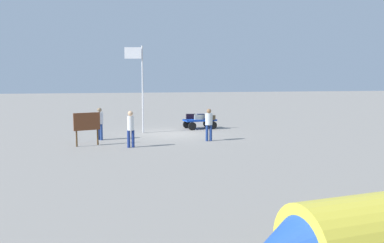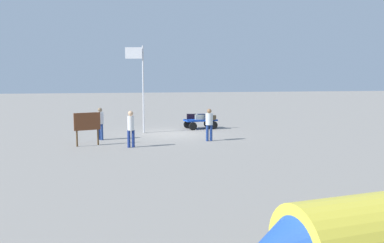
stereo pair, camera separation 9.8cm
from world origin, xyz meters
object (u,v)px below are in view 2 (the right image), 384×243
at_px(worker_supervisor, 131,127).
at_px(suitcase_navy, 191,116).
at_px(suitcase_maroon, 212,118).
at_px(signboard, 87,124).
at_px(suitcase_grey, 201,117).
at_px(suitcase_tan, 200,117).
at_px(worker_lead, 209,122).
at_px(luggage_cart, 200,122).
at_px(flagpole, 141,80).
at_px(worker_trailing, 100,121).

bearing_deg(worker_supervisor, suitcase_navy, -122.28).
distance_m(suitcase_maroon, signboard, 8.70).
height_order(suitcase_grey, suitcase_maroon, suitcase_grey).
relative_size(suitcase_grey, signboard, 0.29).
bearing_deg(signboard, suitcase_navy, -137.46).
bearing_deg(suitcase_tan, suitcase_navy, -47.06).
xyz_separation_m(suitcase_grey, suitcase_maroon, (-0.57, 0.40, -0.03)).
bearing_deg(suitcase_maroon, worker_lead, 74.92).
height_order(suitcase_grey, worker_supervisor, worker_supervisor).
xyz_separation_m(luggage_cart, flagpole, (3.77, 1.17, 2.65)).
distance_m(suitcase_navy, signboard, 8.30).
relative_size(suitcase_navy, flagpole, 0.12).
bearing_deg(luggage_cart, suitcase_maroon, 148.13).
bearing_deg(suitcase_navy, signboard, 42.54).
relative_size(luggage_cart, worker_supervisor, 1.23).
bearing_deg(worker_supervisor, suitcase_grey, -127.33).
bearing_deg(suitcase_navy, luggage_cart, 141.76).
height_order(worker_lead, worker_supervisor, worker_supervisor).
distance_m(worker_trailing, signboard, 1.82).
xyz_separation_m(suitcase_tan, worker_trailing, (6.00, 3.40, 0.24)).
height_order(suitcase_grey, signboard, signboard).
xyz_separation_m(luggage_cart, suitcase_navy, (0.49, -0.39, 0.32)).
distance_m(suitcase_tan, suitcase_navy, 0.64).
relative_size(suitcase_tan, worker_lead, 0.35).
height_order(worker_lead, signboard, worker_lead).
height_order(worker_trailing, flagpole, flagpole).
relative_size(flagpole, signboard, 3.19).
xyz_separation_m(worker_trailing, worker_supervisor, (-1.46, 2.62, -0.01)).
height_order(luggage_cart, flagpole, flagpole).
xyz_separation_m(worker_trailing, signboard, (0.55, 1.73, 0.07)).
relative_size(luggage_cart, flagpole, 0.42).
height_order(suitcase_tan, signboard, signboard).
bearing_deg(worker_supervisor, suitcase_maroon, -132.49).
height_order(suitcase_grey, flagpole, flagpole).
bearing_deg(suitcase_grey, worker_trailing, 29.74).
distance_m(suitcase_tan, suitcase_maroon, 0.76).
xyz_separation_m(luggage_cart, suitcase_maroon, (-0.64, 0.40, 0.30)).
distance_m(flagpole, signboard, 5.34).
bearing_deg(flagpole, suitcase_grey, -163.02).
relative_size(worker_lead, flagpole, 0.33).
bearing_deg(worker_trailing, worker_supervisor, 119.11).
xyz_separation_m(suitcase_tan, flagpole, (3.72, 1.08, 2.33)).
xyz_separation_m(luggage_cart, worker_supervisor, (4.59, 6.11, 0.54)).
bearing_deg(signboard, worker_lead, -177.21).
height_order(suitcase_navy, flagpole, flagpole).
relative_size(worker_lead, signboard, 1.05).
bearing_deg(luggage_cart, flagpole, 17.19).
relative_size(worker_trailing, signboard, 1.06).
bearing_deg(luggage_cart, worker_supervisor, 53.06).
xyz_separation_m(suitcase_grey, signboard, (6.67, 5.23, 0.29)).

